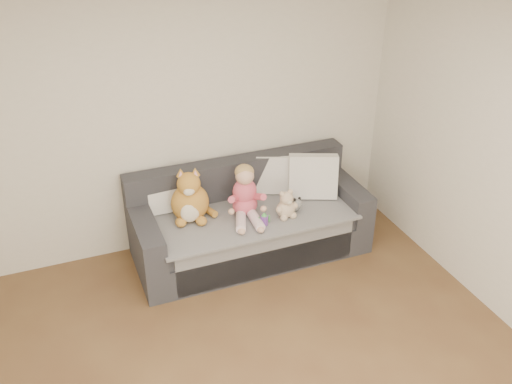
{
  "coord_description": "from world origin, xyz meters",
  "views": [
    {
      "loc": [
        -0.98,
        -2.26,
        3.26
      ],
      "look_at": [
        0.65,
        1.87,
        0.75
      ],
      "focal_mm": 40.0,
      "sensor_mm": 36.0,
      "label": 1
    }
  ],
  "objects_px": {
    "toddler": "(245,195)",
    "plush_cat": "(190,200)",
    "sippy_cup": "(264,219)",
    "teddy_bear": "(286,206)",
    "sofa": "(249,223)"
  },
  "relations": [
    {
      "from": "plush_cat",
      "to": "sippy_cup",
      "type": "xyz_separation_m",
      "value": [
        0.58,
        -0.35,
        -0.13
      ]
    },
    {
      "from": "toddler",
      "to": "teddy_bear",
      "type": "distance_m",
      "value": 0.39
    },
    {
      "from": "plush_cat",
      "to": "teddy_bear",
      "type": "distance_m",
      "value": 0.88
    },
    {
      "from": "toddler",
      "to": "plush_cat",
      "type": "distance_m",
      "value": 0.5
    },
    {
      "from": "sofa",
      "to": "plush_cat",
      "type": "xyz_separation_m",
      "value": [
        -0.55,
        0.03,
        0.36
      ]
    },
    {
      "from": "teddy_bear",
      "to": "sippy_cup",
      "type": "xyz_separation_m",
      "value": [
        -0.24,
        -0.05,
        -0.05
      ]
    },
    {
      "from": "sofa",
      "to": "toddler",
      "type": "xyz_separation_m",
      "value": [
        -0.07,
        -0.1,
        0.37
      ]
    },
    {
      "from": "toddler",
      "to": "plush_cat",
      "type": "relative_size",
      "value": 0.97
    },
    {
      "from": "toddler",
      "to": "plush_cat",
      "type": "bearing_deg",
      "value": 177.67
    },
    {
      "from": "sofa",
      "to": "sippy_cup",
      "type": "distance_m",
      "value": 0.39
    },
    {
      "from": "plush_cat",
      "to": "sippy_cup",
      "type": "distance_m",
      "value": 0.69
    },
    {
      "from": "sofa",
      "to": "sippy_cup",
      "type": "height_order",
      "value": "sofa"
    },
    {
      "from": "sofa",
      "to": "teddy_bear",
      "type": "bearing_deg",
      "value": -45.37
    },
    {
      "from": "toddler",
      "to": "teddy_bear",
      "type": "bearing_deg",
      "value": -14.94
    },
    {
      "from": "teddy_bear",
      "to": "sofa",
      "type": "bearing_deg",
      "value": 129.54
    }
  ]
}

